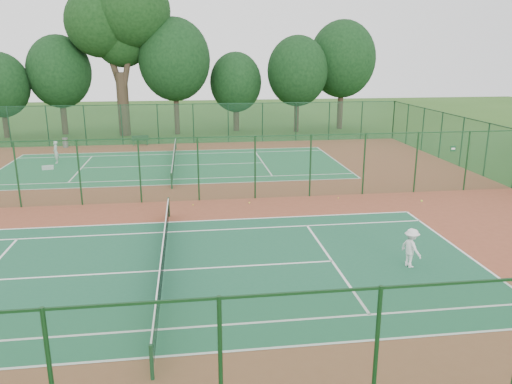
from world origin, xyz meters
TOP-DOWN VIEW (x-y plane):
  - ground at (0.00, 0.00)m, footprint 120.00×120.00m
  - red_pad at (0.00, 0.00)m, footprint 40.00×36.00m
  - court_near at (0.00, -9.00)m, footprint 23.77×10.97m
  - court_far at (0.00, 9.00)m, footprint 23.77×10.97m
  - fence_north at (0.00, 18.00)m, footprint 40.00×0.09m
  - fence_divider at (0.00, 0.00)m, footprint 40.00×0.09m
  - tennis_net_near at (0.00, -9.00)m, footprint 0.10×12.90m
  - tennis_net_far at (0.00, 9.00)m, footprint 0.10×12.90m
  - player_near at (9.15, -9.87)m, footprint 0.83×1.09m
  - player_far at (-8.49, 10.92)m, footprint 0.52×0.67m
  - trash_bin at (-9.31, 17.39)m, footprint 0.46×0.46m
  - bench at (-3.09, 17.53)m, footprint 1.48×0.59m
  - kit_bag at (-8.59, 8.83)m, footprint 0.79×0.45m
  - stray_ball_a at (4.18, -0.96)m, footprint 0.08×0.08m
  - stray_ball_b at (9.15, -0.70)m, footprint 0.07×0.07m
  - stray_ball_c at (1.19, -0.94)m, footprint 0.07×0.07m
  - big_tree at (-4.93, 23.61)m, footprint 9.68×7.09m
  - evergreen_row at (0.50, 24.25)m, footprint 39.00×5.00m

SIDE VIEW (x-z plane):
  - ground at x=0.00m, z-range 0.00..0.00m
  - evergreen_row at x=0.50m, z-range -6.00..6.00m
  - red_pad at x=0.00m, z-range 0.00..0.01m
  - court_near at x=0.00m, z-range 0.01..0.02m
  - court_far at x=0.00m, z-range 0.01..0.02m
  - stray_ball_b at x=9.15m, z-range 0.01..0.08m
  - stray_ball_c at x=1.19m, z-range 0.01..0.08m
  - stray_ball_a at x=4.18m, z-range 0.01..0.09m
  - kit_bag at x=-8.59m, z-range 0.01..0.29m
  - trash_bin at x=-9.31m, z-range 0.01..0.82m
  - bench at x=-3.09m, z-range 0.02..0.91m
  - tennis_net_near at x=0.00m, z-range 0.06..1.03m
  - tennis_net_far at x=0.00m, z-range 0.06..1.03m
  - player_near at x=9.15m, z-range 0.02..1.52m
  - player_far at x=-8.49m, z-range 0.02..1.64m
  - fence_north at x=0.00m, z-range 0.01..3.51m
  - fence_divider at x=0.00m, z-range 0.01..3.51m
  - big_tree at x=-4.93m, z-range 3.09..17.97m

